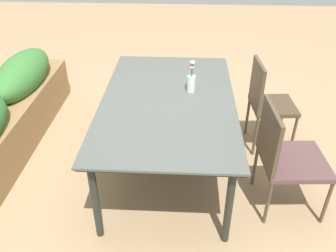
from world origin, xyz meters
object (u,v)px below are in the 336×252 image
dining_table (168,105)px  chair_near_right (267,100)px  chair_near_left (285,154)px  flower_vase (191,79)px  planter_box (5,118)px

dining_table → chair_near_right: size_ratio=2.08×
chair_near_left → flower_vase: 1.00m
chair_near_right → planter_box: (-0.22, 2.56, -0.16)m
flower_vase → planter_box: flower_vase is taller
dining_table → planter_box: (0.20, 1.62, -0.31)m
flower_vase → chair_near_left: bearing=-128.8°
dining_table → chair_near_left: 1.04m
dining_table → planter_box: planter_box is taller
dining_table → chair_near_right: chair_near_right is taller
dining_table → chair_near_left: size_ratio=2.07×
chair_near_right → planter_box: size_ratio=0.36×
chair_near_right → chair_near_left: size_ratio=1.00×
planter_box → chair_near_right: bearing=-85.1°
chair_near_left → planter_box: bearing=-107.6°
planter_box → dining_table: bearing=-97.2°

